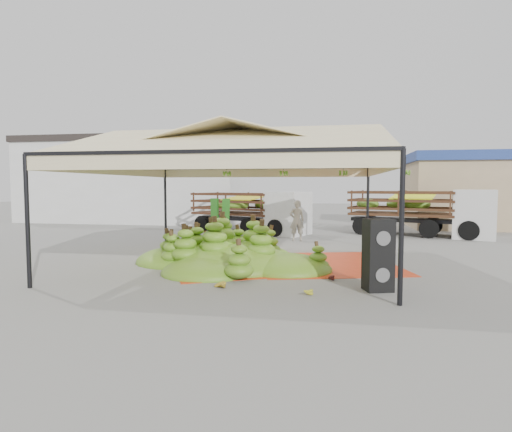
% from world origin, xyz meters
% --- Properties ---
extents(ground, '(90.00, 90.00, 0.00)m').
position_xyz_m(ground, '(0.00, 0.00, 0.00)').
color(ground, slate).
rests_on(ground, ground).
extents(canopy_tent, '(8.10, 8.10, 4.00)m').
position_xyz_m(canopy_tent, '(0.00, 0.00, 3.30)').
color(canopy_tent, black).
rests_on(canopy_tent, ground).
extents(building_white, '(14.30, 6.30, 5.40)m').
position_xyz_m(building_white, '(-10.00, 14.00, 2.71)').
color(building_white, silver).
rests_on(building_white, ground).
extents(building_tan, '(6.30, 5.30, 4.10)m').
position_xyz_m(building_tan, '(10.00, 13.00, 2.07)').
color(building_tan, tan).
rests_on(building_tan, ground).
extents(tarp_left, '(5.48, 5.39, 0.01)m').
position_xyz_m(tarp_left, '(0.21, -0.38, 0.01)').
color(tarp_left, red).
rests_on(tarp_left, ground).
extents(tarp_right, '(4.84, 4.98, 0.01)m').
position_xyz_m(tarp_right, '(2.52, 0.23, 0.01)').
color(tarp_right, red).
rests_on(tarp_right, ground).
extents(banana_heap, '(7.41, 6.75, 1.31)m').
position_xyz_m(banana_heap, '(-0.08, -0.68, 0.65)').
color(banana_heap, '#567B19').
rests_on(banana_heap, ground).
extents(hand_yellow_a, '(0.48, 0.43, 0.18)m').
position_xyz_m(hand_yellow_a, '(2.17, -3.48, 0.09)').
color(hand_yellow_a, gold).
rests_on(hand_yellow_a, ground).
extents(hand_yellow_b, '(0.62, 0.62, 0.22)m').
position_xyz_m(hand_yellow_b, '(0.20, -3.34, 0.11)').
color(hand_yellow_b, '#B38B23').
rests_on(hand_yellow_b, ground).
extents(hand_red_a, '(0.51, 0.45, 0.20)m').
position_xyz_m(hand_red_a, '(0.92, -1.50, 0.10)').
color(hand_red_a, '#561B13').
rests_on(hand_red_a, ground).
extents(hand_red_b, '(0.42, 0.36, 0.18)m').
position_xyz_m(hand_red_b, '(2.62, -1.99, 0.09)').
color(hand_red_b, '#541A13').
rests_on(hand_red_b, ground).
extents(hand_green, '(0.55, 0.51, 0.21)m').
position_xyz_m(hand_green, '(0.92, -1.50, 0.10)').
color(hand_green, '#487117').
rests_on(hand_green, ground).
extents(hanging_bunches, '(4.74, 0.24, 0.20)m').
position_xyz_m(hanging_bunches, '(2.21, -1.47, 2.62)').
color(hanging_bunches, '#347217').
rests_on(hanging_bunches, ground).
extents(speaker_stack, '(0.69, 0.64, 1.58)m').
position_xyz_m(speaker_stack, '(3.70, -2.87, 0.79)').
color(speaker_stack, black).
rests_on(speaker_stack, ground).
extents(banana_leaves, '(0.96, 1.36, 3.70)m').
position_xyz_m(banana_leaves, '(-1.24, 2.57, 0.00)').
color(banana_leaves, '#237C21').
rests_on(banana_leaves, ground).
extents(vendor, '(0.69, 0.53, 1.71)m').
position_xyz_m(vendor, '(1.24, 5.42, 0.85)').
color(vendor, gray).
rests_on(vendor, ground).
extents(truck_left, '(6.21, 4.06, 2.02)m').
position_xyz_m(truck_left, '(-1.11, 8.22, 1.25)').
color(truck_left, '#472517').
rests_on(truck_left, ground).
extents(truck_right, '(6.56, 3.89, 2.13)m').
position_xyz_m(truck_right, '(6.94, 8.31, 1.32)').
color(truck_right, '#4D3019').
rests_on(truck_right, ground).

